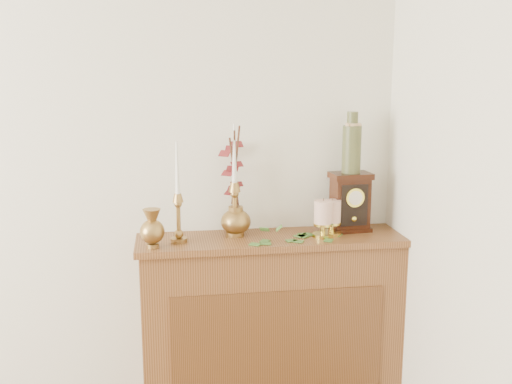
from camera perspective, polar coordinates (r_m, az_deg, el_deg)
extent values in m
cube|color=brown|center=(2.92, 1.51, -13.33)|extent=(1.20, 0.30, 0.90)
cube|color=brown|center=(2.81, 2.08, -15.45)|extent=(0.96, 0.01, 0.63)
cube|color=brown|center=(2.76, 1.57, -4.54)|extent=(1.24, 0.34, 0.03)
cylinder|color=#9F773F|center=(2.68, -7.34, -4.56)|extent=(0.07, 0.07, 0.02)
sphere|color=#9F773F|center=(2.68, -7.36, -3.98)|extent=(0.04, 0.04, 0.04)
cylinder|color=#9F773F|center=(2.66, -7.40, -2.62)|extent=(0.02, 0.02, 0.13)
sphere|color=#9F773F|center=(2.64, -7.44, -1.15)|extent=(0.03, 0.03, 0.03)
cone|color=#9F773F|center=(2.64, -7.45, -0.56)|extent=(0.05, 0.05, 0.04)
cone|color=white|center=(2.61, -7.53, 2.24)|extent=(0.02, 0.02, 0.23)
cylinder|color=#9F773F|center=(2.76, -2.02, -3.99)|extent=(0.09, 0.09, 0.02)
sphere|color=#9F773F|center=(2.75, -2.03, -3.35)|extent=(0.05, 0.05, 0.05)
cylinder|color=#9F773F|center=(2.73, -2.04, -1.83)|extent=(0.02, 0.02, 0.15)
sphere|color=#9F773F|center=(2.71, -2.05, -0.19)|extent=(0.04, 0.04, 0.04)
cone|color=#9F773F|center=(2.71, -2.06, 0.47)|extent=(0.06, 0.06, 0.04)
cone|color=white|center=(2.68, -2.08, 3.60)|extent=(0.02, 0.02, 0.27)
cylinder|color=#9F773F|center=(2.62, -9.80, -5.05)|extent=(0.05, 0.05, 0.02)
sphere|color=#9F773F|center=(2.60, -9.85, -3.73)|extent=(0.11, 0.11, 0.11)
cone|color=#9F773F|center=(2.58, -9.90, -2.19)|extent=(0.08, 0.08, 0.05)
cylinder|color=#9F773F|center=(2.77, -1.93, -4.03)|extent=(0.06, 0.06, 0.01)
ellipsoid|color=#9F773F|center=(2.76, -1.94, -2.85)|extent=(0.14, 0.14, 0.12)
cylinder|color=#9F773F|center=(2.74, -1.94, -1.65)|extent=(0.07, 0.07, 0.02)
cylinder|color=#472819|center=(2.72, -2.10, 1.84)|extent=(0.05, 0.08, 0.33)
cylinder|color=#472819|center=(2.72, -2.03, 2.16)|extent=(0.02, 0.07, 0.36)
cylinder|color=#472819|center=(2.71, -1.96, 2.47)|extent=(0.03, 0.13, 0.38)
cylinder|color=#D9C14C|center=(2.76, 6.37, -4.10)|extent=(0.09, 0.09, 0.02)
cylinder|color=#D9C14C|center=(2.75, 6.38, -3.54)|extent=(0.02, 0.02, 0.04)
cylinder|color=#D9C14C|center=(2.75, 6.39, -3.06)|extent=(0.09, 0.09, 0.01)
cylinder|color=#F4E5BF|center=(2.73, 6.42, -1.90)|extent=(0.08, 0.08, 0.10)
cylinder|color=#472819|center=(2.72, 6.44, -0.73)|extent=(0.00, 0.00, 0.01)
cylinder|color=#D9C14C|center=(2.79, 7.20, -3.93)|extent=(0.09, 0.09, 0.02)
cylinder|color=#D9C14C|center=(2.79, 7.22, -3.39)|extent=(0.02, 0.02, 0.04)
cylinder|color=#D9C14C|center=(2.78, 7.23, -2.93)|extent=(0.08, 0.08, 0.01)
cylinder|color=#F4E5BF|center=(2.77, 7.26, -1.82)|extent=(0.08, 0.08, 0.10)
cylinder|color=#472819|center=(2.76, 7.29, -0.70)|extent=(0.00, 0.00, 0.01)
cube|color=#3E6D29|center=(2.67, 0.25, -4.66)|extent=(0.04, 0.05, 0.00)
cube|color=#3E6D29|center=(2.74, 6.82, -4.34)|extent=(0.06, 0.05, 0.00)
cube|color=#3E6D29|center=(2.73, 8.01, -4.43)|extent=(0.05, 0.05, 0.00)
cube|color=#3E6D29|center=(2.71, 6.38, -4.48)|extent=(0.05, 0.06, 0.00)
cube|color=#3E6D29|center=(2.64, 1.64, -4.89)|extent=(0.05, 0.05, 0.00)
cube|color=#3E6D29|center=(2.67, 3.60, -4.71)|extent=(0.06, 0.05, 0.00)
cube|color=#3E6D29|center=(2.70, 3.60, -4.52)|extent=(0.06, 0.05, 0.00)
cube|color=#3E6D29|center=(2.73, -0.05, -4.32)|extent=(0.05, 0.05, 0.00)
cube|color=#3E6D29|center=(2.73, 6.99, -4.39)|extent=(0.06, 0.05, 0.00)
cube|color=#3E6D29|center=(2.67, 5.27, -4.69)|extent=(0.05, 0.05, 0.00)
cube|color=#3E6D29|center=(2.74, 1.80, -4.24)|extent=(0.05, 0.05, 0.00)
cube|color=#3E6D29|center=(2.72, 7.82, -4.50)|extent=(0.06, 0.06, 0.00)
cube|color=#3E6D29|center=(2.69, 0.81, -3.57)|extent=(0.04, 0.05, 0.02)
cube|color=#3E6D29|center=(2.65, 2.21, -3.45)|extent=(0.03, 0.04, 0.02)
cube|color=#3E6D29|center=(2.75, 6.99, -3.17)|extent=(0.05, 0.04, 0.02)
cube|color=#38180B|center=(2.89, 8.85, -3.45)|extent=(0.20, 0.15, 0.02)
cube|color=#38180B|center=(2.86, 8.92, -1.11)|extent=(0.18, 0.13, 0.24)
cube|color=#38180B|center=(2.83, 9.01, 1.55)|extent=(0.20, 0.15, 0.03)
cube|color=black|center=(2.81, 9.36, -1.26)|extent=(0.13, 0.02, 0.19)
cylinder|color=yellow|center=(2.79, 9.42, -0.54)|extent=(0.09, 0.02, 0.09)
cylinder|color=silver|center=(2.79, 9.42, -0.54)|extent=(0.07, 0.01, 0.07)
sphere|color=yellow|center=(2.82, 9.30, -2.54)|extent=(0.03, 0.03, 0.03)
cylinder|color=#1B3628|center=(2.81, 9.09, 4.03)|extent=(0.09, 0.09, 0.22)
cylinder|color=#1B3628|center=(2.80, 9.18, 6.81)|extent=(0.05, 0.05, 0.07)
cylinder|color=tan|center=(2.80, 9.16, 6.34)|extent=(0.06, 0.06, 0.02)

